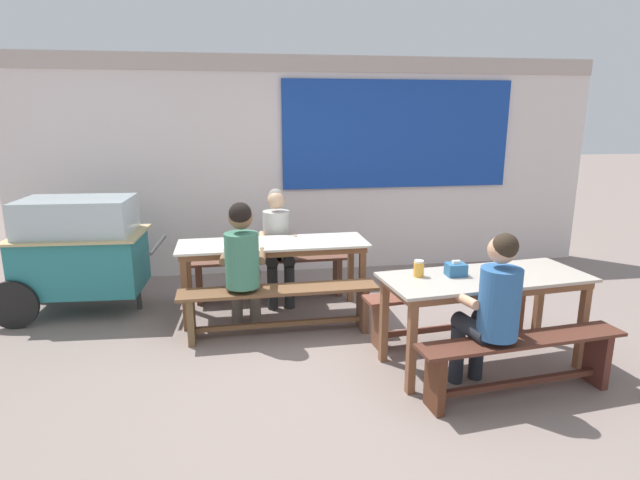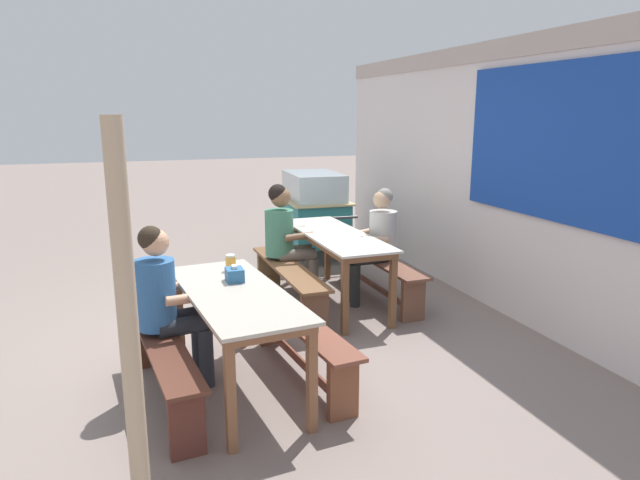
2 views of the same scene
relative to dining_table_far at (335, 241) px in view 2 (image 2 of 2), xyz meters
name	(u,v)px [view 2 (image 2 of 2)]	position (x,y,z in m)	size (l,w,h in m)	color
ground_plane	(245,337)	(0.63, -1.11, -0.69)	(40.00, 40.00, 0.00)	gray
backdrop_wall	(506,172)	(0.68, 1.57, 0.74)	(7.48, 0.23, 2.72)	silver
dining_table_far	(335,241)	(0.00, 0.00, 0.00)	(1.90, 0.65, 0.77)	silver
dining_table_near	(235,302)	(1.60, -1.36, 0.00)	(1.72, 0.83, 0.77)	#B7AC9D
bench_far_back	(378,270)	(-0.01, 0.52, -0.37)	(1.80, 0.33, 0.46)	brown
bench_far_front	(289,279)	(0.01, -0.52, -0.37)	(1.85, 0.35, 0.46)	brown
bench_near_back	(302,339)	(1.54, -0.85, -0.38)	(1.64, 0.43, 0.46)	brown
bench_near_front	(165,364)	(1.66, -1.88, -0.39)	(1.62, 0.42, 0.46)	#522B1F
food_cart	(313,209)	(-1.96, 0.40, 0.00)	(1.61, 0.91, 1.20)	teal
person_left_back_turned	(286,234)	(-0.31, -0.45, 0.04)	(0.44, 0.57, 1.28)	#6C6258
person_center_facing	(376,239)	(0.08, 0.43, 0.00)	(0.41, 0.56, 1.24)	#282B2C
person_near_front	(167,299)	(1.42, -1.82, 0.01)	(0.44, 0.53, 1.25)	#23282F
tissue_box	(235,275)	(1.36, -1.32, 0.13)	(0.15, 0.13, 0.12)	#2B6091
condiment_jar	(231,263)	(1.06, -1.29, 0.14)	(0.08, 0.08, 0.13)	gold
wooden_support_post	(128,319)	(2.59, -2.08, 0.31)	(0.10, 0.10, 2.01)	tan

